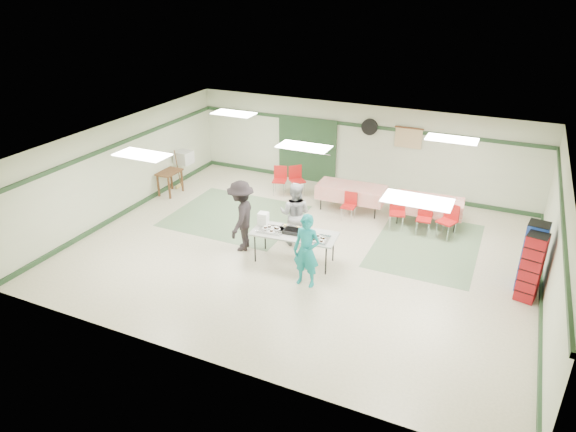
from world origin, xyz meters
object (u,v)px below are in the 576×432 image
at_px(printer_table, 169,175).
at_px(chair_a, 425,215).
at_px(chair_loose_b, 280,177).
at_px(crate_stack_red, 531,268).
at_px(crate_stack_blue_a, 532,258).
at_px(volunteer_dark, 241,216).
at_px(office_printer, 184,157).
at_px(crate_stack_blue_b, 530,261).
at_px(chair_b, 397,209).
at_px(chair_c, 449,218).
at_px(dining_table_b, 351,192).
at_px(chair_d, 350,203).
at_px(broom, 178,168).
at_px(volunteer_teal, 307,251).
at_px(chair_loose_a, 296,177).
at_px(volunteer_grey, 295,214).
at_px(serving_table, 294,234).
at_px(dining_table_a, 428,205).

bearing_deg(printer_table, chair_a, 5.02).
distance_m(chair_loose_b, crate_stack_red, 7.84).
bearing_deg(crate_stack_blue_a, volunteer_dark, -171.90).
distance_m(chair_a, office_printer, 7.73).
relative_size(chair_a, crate_stack_blue_b, 0.66).
relative_size(chair_b, crate_stack_blue_a, 0.55).
relative_size(volunteer_dark, chair_c, 1.98).
bearing_deg(chair_b, crate_stack_red, -47.52).
distance_m(crate_stack_blue_a, office_printer, 10.50).
relative_size(dining_table_b, chair_d, 2.51).
xyz_separation_m(dining_table_b, broom, (-5.58, -0.62, 0.08)).
bearing_deg(chair_c, chair_d, -157.03).
xyz_separation_m(chair_a, chair_d, (-2.07, -0.00, -0.02)).
bearing_deg(chair_loose_b, printer_table, -169.76).
distance_m(volunteer_teal, broom, 6.91).
relative_size(chair_c, chair_loose_b, 1.03).
bearing_deg(chair_d, crate_stack_blue_a, -21.10).
bearing_deg(printer_table, chair_b, 5.53).
xyz_separation_m(chair_c, chair_loose_b, (-5.24, 0.85, -0.02)).
height_order(chair_a, chair_loose_a, chair_loose_a).
relative_size(volunteer_grey, crate_stack_blue_a, 1.03).
relative_size(dining_table_b, crate_stack_blue_a, 1.21).
distance_m(crate_stack_blue_b, office_printer, 10.47).
relative_size(serving_table, crate_stack_blue_b, 1.69).
distance_m(crate_stack_blue_b, printer_table, 10.35).
height_order(volunteer_dark, chair_b, volunteer_dark).
xyz_separation_m(chair_a, chair_b, (-0.73, 0.01, 0.05)).
distance_m(volunteer_grey, chair_c, 4.02).
distance_m(chair_loose_a, printer_table, 3.93).
bearing_deg(crate_stack_blue_a, crate_stack_red, -90.00).
relative_size(dining_table_b, broom, 1.56).
height_order(chair_loose_a, crate_stack_red, crate_stack_red).
height_order(volunteer_teal, dining_table_b, volunteer_teal).
xyz_separation_m(chair_d, crate_stack_blue_b, (4.65, -1.62, 0.14)).
bearing_deg(chair_d, crate_stack_red, -25.09).
xyz_separation_m(chair_loose_a, crate_stack_blue_b, (6.73, -2.66, 0.06)).
bearing_deg(volunteer_teal, dining_table_b, 96.63).
bearing_deg(volunteer_dark, printer_table, -132.69).
bearing_deg(crate_stack_blue_b, chair_b, 153.80).
bearing_deg(crate_stack_blue_a, dining_table_a, 137.16).
bearing_deg(printer_table, broom, 98.89).
bearing_deg(chair_loose_b, volunteer_grey, -73.12).
relative_size(serving_table, volunteer_teal, 1.24).
relative_size(chair_loose_b, crate_stack_blue_b, 0.72).
xyz_separation_m(volunteer_grey, dining_table_a, (2.85, 2.55, -0.26)).
distance_m(volunteer_grey, printer_table, 5.05).
xyz_separation_m(chair_b, printer_table, (-6.99, -0.60, 0.08)).
height_order(crate_stack_blue_b, office_printer, crate_stack_blue_b).
xyz_separation_m(serving_table, dining_table_b, (0.30, 3.38, -0.15)).
xyz_separation_m(chair_d, chair_loose_a, (-2.08, 1.04, 0.08)).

